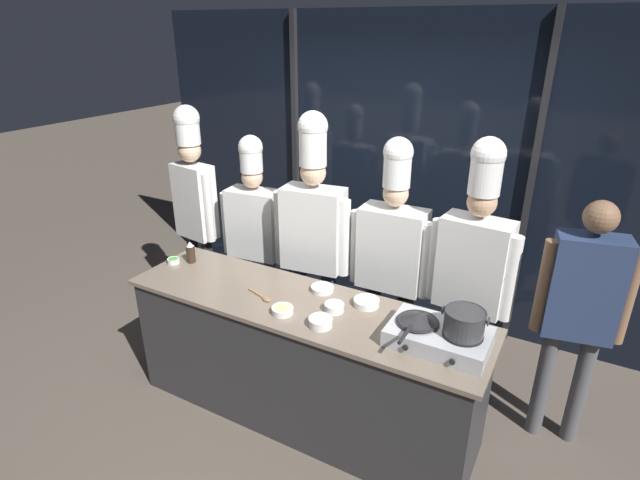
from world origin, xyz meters
TOP-DOWN VIEW (x-y plane):
  - ground_plane at (0.00, 0.00)m, footprint 24.00×24.00m
  - window_wall_back at (0.00, 1.74)m, footprint 5.10×0.09m
  - demo_counter at (0.00, 0.00)m, footprint 2.45×0.67m
  - portable_stove at (0.91, -0.02)m, footprint 0.56×0.37m
  - frying_pan at (0.78, -0.02)m, footprint 0.24×0.42m
  - stock_pot at (1.04, -0.02)m, footprint 0.25×0.22m
  - squeeze_bottle_soy at (-1.04, 0.11)m, footprint 0.07×0.07m
  - prep_bowl_rice at (0.24, -0.17)m, footprint 0.15×0.15m
  - prep_bowl_bean_sprouts at (0.23, 0.02)m, footprint 0.13×0.13m
  - prep_bowl_onion at (0.38, 0.18)m, footprint 0.17×0.17m
  - prep_bowl_scallions at (-1.15, 0.04)m, footprint 0.09×0.09m
  - prep_bowl_ginger at (-0.04, -0.16)m, footprint 0.14×0.14m
  - prep_bowl_garlic at (0.04, 0.21)m, footprint 0.16×0.16m
  - serving_spoon_slotted at (-0.25, -0.07)m, footprint 0.23×0.10m
  - chef_head at (-1.51, 0.70)m, footprint 0.49×0.24m
  - chef_sous at (-0.92, 0.76)m, footprint 0.59×0.28m
  - chef_line at (-0.30, 0.68)m, footprint 0.62×0.30m
  - chef_pastry at (0.32, 0.76)m, footprint 0.63×0.26m
  - chef_apprentice at (0.91, 0.70)m, footprint 0.59×0.28m
  - person_guest at (1.57, 0.65)m, footprint 0.52×0.28m

SIDE VIEW (x-z plane):
  - ground_plane at x=0.00m, z-range 0.00..0.00m
  - demo_counter at x=0.00m, z-range 0.00..0.91m
  - serving_spoon_slotted at x=-0.25m, z-range 0.91..0.93m
  - prep_bowl_garlic at x=0.04m, z-range 0.91..0.95m
  - prep_bowl_scallions at x=-1.15m, z-range 0.91..0.95m
  - prep_bowl_ginger at x=-0.04m, z-range 0.91..0.96m
  - prep_bowl_onion at x=0.38m, z-range 0.91..0.96m
  - prep_bowl_bean_sprouts at x=0.23m, z-range 0.92..0.97m
  - prep_bowl_rice at x=0.24m, z-range 0.92..0.97m
  - portable_stove at x=0.91m, z-range 0.91..1.02m
  - squeeze_bottle_soy at x=-1.04m, z-range 0.91..1.08m
  - chef_sous at x=-0.92m, z-range 0.12..1.89m
  - person_guest at x=1.57m, z-range 0.18..1.86m
  - frying_pan at x=0.78m, z-range 1.02..1.07m
  - chef_pastry at x=0.32m, z-range 0.11..1.99m
  - stock_pot at x=1.04m, z-range 1.03..1.17m
  - chef_apprentice at x=0.91m, z-range 0.13..2.09m
  - chef_line at x=-0.30m, z-range 0.12..2.14m
  - chef_head at x=-1.51m, z-range 0.21..2.18m
  - window_wall_back at x=0.00m, z-range 0.00..2.70m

